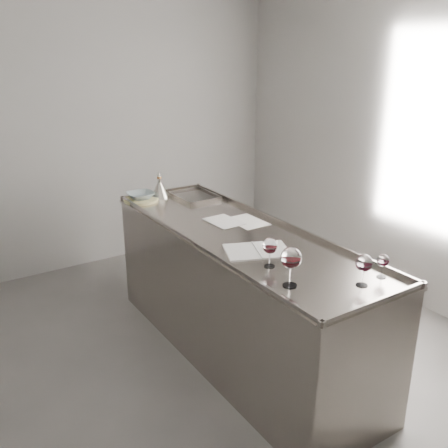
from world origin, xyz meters
TOP-DOWN VIEW (x-y plane):
  - room_shell at (0.00, 0.00)m, footprint 4.54×5.04m
  - counter at (0.50, 0.30)m, footprint 0.77×2.42m
  - wine_glass_left at (0.28, -0.49)m, footprint 0.11×0.11m
  - wine_glass_middle at (0.34, -0.24)m, footprint 0.09×0.09m
  - wine_glass_right at (0.61, -0.70)m, footprint 0.09×0.09m
  - wine_glass_small at (0.77, -0.69)m, footprint 0.07×0.07m
  - notebook at (0.41, -0.02)m, footprint 0.47×0.40m
  - loose_paper_top at (0.69, 0.48)m, footprint 0.22×0.31m
  - loose_paper_under at (0.55, 0.57)m, footprint 0.21×0.30m
  - trivet at (0.25, 1.38)m, footprint 0.33×0.33m
  - ceramic_bowl at (0.25, 1.38)m, footprint 0.22×0.22m
  - wine_funnel at (0.43, 1.38)m, footprint 0.16×0.16m

SIDE VIEW (x-z plane):
  - counter at x=0.50m, z-range -0.01..0.96m
  - loose_paper_top at x=0.69m, z-range 0.94..0.94m
  - loose_paper_under at x=0.55m, z-range 0.94..0.94m
  - notebook at x=0.41m, z-range 0.94..0.95m
  - trivet at x=0.25m, z-range 0.94..0.96m
  - ceramic_bowl at x=0.25m, z-range 0.96..1.01m
  - wine_funnel at x=0.43m, z-range 0.90..1.12m
  - wine_glass_small at x=0.77m, z-range 0.97..1.11m
  - wine_glass_middle at x=0.34m, z-range 0.98..1.16m
  - wine_glass_right at x=0.61m, z-range 0.98..1.16m
  - wine_glass_left at x=0.28m, z-range 0.99..1.21m
  - room_shell at x=0.00m, z-range -0.02..2.82m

